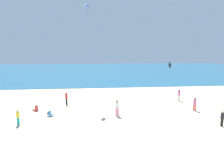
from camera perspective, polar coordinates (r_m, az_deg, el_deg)
name	(u,v)px	position (r m, az deg, el deg)	size (l,w,h in m)	color
ground_plane	(109,113)	(20.37, -1.09, -11.83)	(120.00, 120.00, 0.00)	beige
ocean_water	(99,70)	(62.72, -4.06, 1.36)	(120.00, 60.00, 0.05)	#236084
beach_chair_mid_beach	(50,114)	(20.31, -18.87, -11.54)	(0.77, 0.73, 0.53)	#2370B2
person_1	(195,103)	(22.70, 24.52, -8.14)	(0.34, 0.34, 1.53)	red
person_2	(117,107)	(19.12, 1.63, -10.07)	(0.38, 0.38, 1.69)	#D8599E
person_3	(18,116)	(18.98, -27.42, -11.57)	(0.38, 0.38, 1.41)	#19ADB2
person_4	(36,109)	(22.48, -22.70, -9.82)	(0.64, 0.41, 0.75)	red
person_5	(179,94)	(26.11, 20.27, -5.86)	(0.34, 0.34, 1.59)	white
person_6	(66,97)	(23.76, -14.12, -6.98)	(0.40, 0.40, 1.54)	black
person_7	(222,118)	(19.27, 31.30, -11.48)	(0.30, 0.30, 1.45)	black
kite_black	(170,65)	(30.84, 17.68, 2.72)	(0.24, 1.18, 2.15)	black
kite_blue	(88,5)	(24.75, -7.64, 20.77)	(0.67, 0.82, 1.84)	blue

